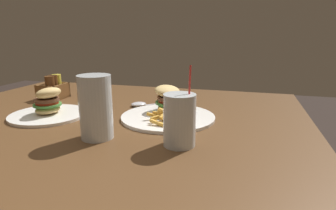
% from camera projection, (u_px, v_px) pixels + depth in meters
% --- Properties ---
extents(dining_table, '(1.20, 1.38, 0.71)m').
position_uv_depth(dining_table, '(101.00, 140.00, 0.96)').
color(dining_table, brown).
rests_on(dining_table, ground_plane).
extents(meal_plate_near, '(0.32, 0.32, 0.11)m').
position_uv_depth(meal_plate_near, '(169.00, 109.00, 0.98)').
color(meal_plate_near, white).
rests_on(meal_plate_near, dining_table).
extents(beer_glass, '(0.09, 0.09, 0.18)m').
position_uv_depth(beer_glass, '(96.00, 110.00, 0.76)').
color(beer_glass, silver).
rests_on(beer_glass, dining_table).
extents(juice_glass, '(0.08, 0.08, 0.21)m').
position_uv_depth(juice_glass, '(179.00, 122.00, 0.72)').
color(juice_glass, silver).
rests_on(juice_glass, dining_table).
extents(spoon, '(0.15, 0.17, 0.02)m').
position_uv_depth(spoon, '(140.00, 104.00, 1.11)').
color(spoon, silver).
rests_on(spoon, dining_table).
extents(meal_plate_far, '(0.26, 0.26, 0.11)m').
position_uv_depth(meal_plate_far, '(48.00, 108.00, 0.98)').
color(meal_plate_far, white).
rests_on(meal_plate_far, dining_table).
extents(condiment_caddy, '(0.11, 0.10, 0.10)m').
position_uv_depth(condiment_caddy, '(53.00, 89.00, 1.23)').
color(condiment_caddy, brown).
rests_on(condiment_caddy, dining_table).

